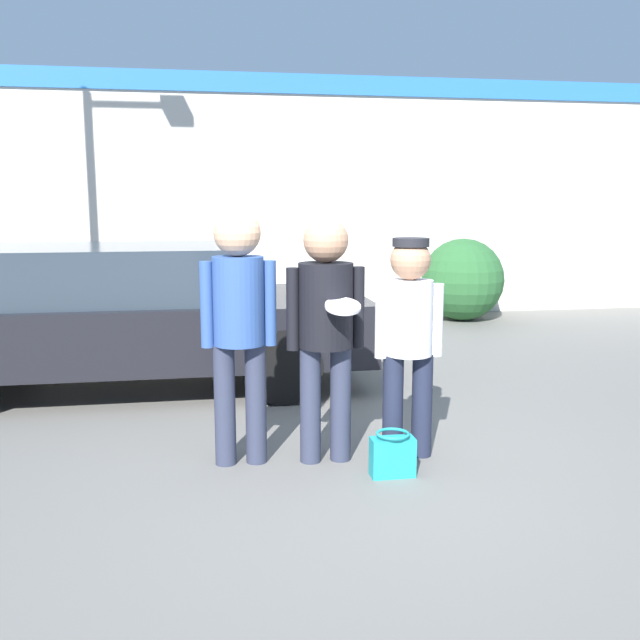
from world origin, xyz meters
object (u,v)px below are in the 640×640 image
at_px(shrub, 463,280).
at_px(handbag, 392,455).
at_px(parked_car_near, 124,315).
at_px(person_middle_with_frisbee, 326,316).
at_px(person_right, 409,329).
at_px(person_left, 239,312).

distance_m(shrub, handbag, 6.69).
distance_m(parked_car_near, shrub, 5.84).
bearing_deg(person_middle_with_frisbee, handbag, -42.96).
bearing_deg(person_right, parked_car_near, 132.60).
xyz_separation_m(person_middle_with_frisbee, handbag, (0.40, -0.37, -0.91)).
distance_m(person_left, person_middle_with_frisbee, 0.61).
height_order(person_middle_with_frisbee, parked_car_near, person_middle_with_frisbee).
bearing_deg(person_right, handbag, -120.34).
height_order(shrub, handbag, shrub).
xyz_separation_m(parked_car_near, handbag, (2.01, -2.76, -0.59)).
relative_size(person_middle_with_frisbee, person_right, 1.09).
distance_m(person_left, parked_car_near, 2.57).
height_order(person_middle_with_frisbee, shrub, person_middle_with_frisbee).
height_order(person_left, shrub, person_left).
bearing_deg(person_middle_with_frisbee, person_left, 174.55).
distance_m(person_left, person_right, 1.22).
distance_m(person_middle_with_frisbee, shrub, 6.54).
distance_m(person_right, shrub, 6.27).
distance_m(person_right, handbag, 0.90).
height_order(person_left, person_middle_with_frisbee, person_left).
relative_size(person_left, handbag, 5.83).
xyz_separation_m(person_middle_with_frisbee, shrub, (3.21, 5.68, -0.42)).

